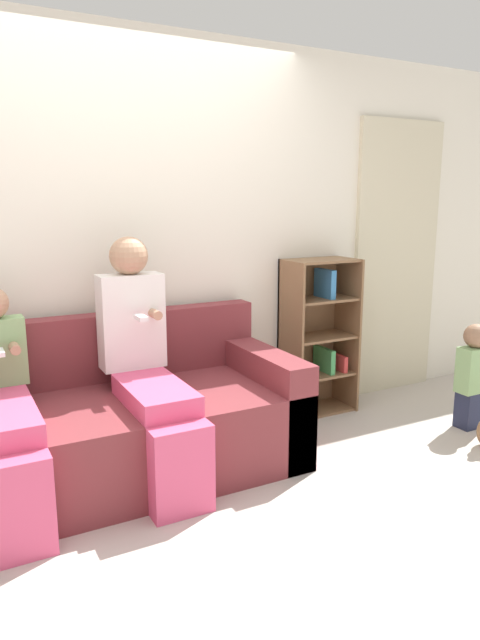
# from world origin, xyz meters

# --- Properties ---
(ground_plane) EXTENTS (14.00, 14.00, 0.00)m
(ground_plane) POSITION_xyz_m (0.00, 0.00, 0.00)
(ground_plane) COLOR #BCB2A8
(back_wall) EXTENTS (10.00, 0.06, 2.55)m
(back_wall) POSITION_xyz_m (0.00, 1.06, 1.27)
(back_wall) COLOR silver
(back_wall) RESTS_ON ground_plane
(curtain_panel) EXTENTS (0.81, 0.04, 2.13)m
(curtain_panel) POSITION_xyz_m (2.23, 1.01, 1.07)
(curtain_panel) COLOR beige
(curtain_panel) RESTS_ON ground_plane
(couch) EXTENTS (1.97, 0.93, 0.87)m
(couch) POSITION_xyz_m (-0.16, 0.55, 0.29)
(couch) COLOR maroon
(couch) RESTS_ON ground_plane
(adult_seated) EXTENTS (0.37, 0.91, 1.33)m
(adult_seated) POSITION_xyz_m (-0.03, 0.49, 0.68)
(adult_seated) COLOR #DB4C75
(adult_seated) RESTS_ON ground_plane
(child_seated) EXTENTS (0.30, 0.90, 1.10)m
(child_seated) POSITION_xyz_m (-0.77, 0.42, 0.55)
(child_seated) COLOR #DB4C75
(child_seated) RESTS_ON ground_plane
(toddler_standing) EXTENTS (0.21, 0.16, 0.73)m
(toddler_standing) POSITION_xyz_m (2.14, 0.11, 0.38)
(toddler_standing) COLOR #232842
(toddler_standing) RESTS_ON ground_plane
(bookshelf) EXTENTS (0.52, 0.32, 1.13)m
(bookshelf) POSITION_xyz_m (1.39, 0.89, 0.54)
(bookshelf) COLOR brown
(bookshelf) RESTS_ON ground_plane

